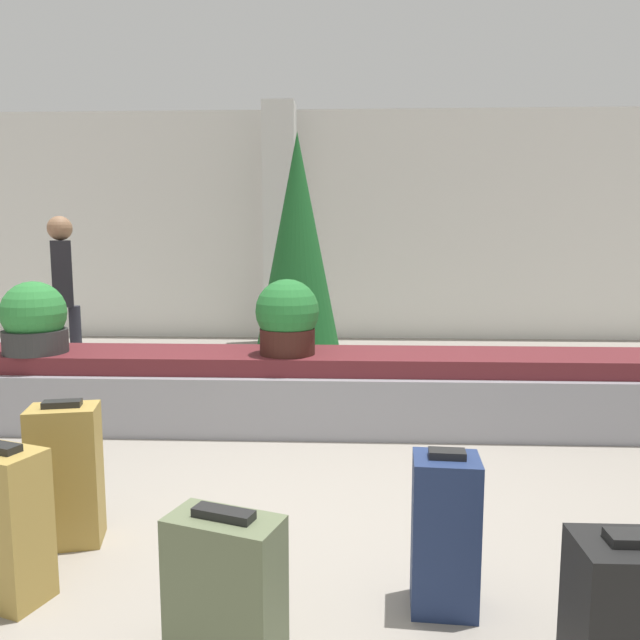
% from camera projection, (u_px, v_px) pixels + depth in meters
% --- Properties ---
extents(ground_plane, '(18.00, 18.00, 0.00)m').
position_uv_depth(ground_plane, '(304.00, 530.00, 3.13)').
color(ground_plane, gray).
extents(back_wall, '(18.00, 0.06, 3.20)m').
position_uv_depth(back_wall, '(333.00, 226.00, 8.84)').
color(back_wall, silver).
rests_on(back_wall, ground_plane).
extents(carousel, '(7.34, 0.82, 0.58)m').
position_uv_depth(carousel, '(320.00, 390.00, 4.83)').
color(carousel, gray).
rests_on(carousel, ground_plane).
extents(pillar, '(0.42, 0.42, 3.20)m').
position_uv_depth(pillar, '(280.00, 226.00, 8.36)').
color(pillar, silver).
rests_on(pillar, ground_plane).
extents(suitcase_0, '(0.38, 0.31, 0.65)m').
position_uv_depth(suitcase_0, '(4.00, 525.00, 2.49)').
color(suitcase_0, '#A3843D').
rests_on(suitcase_0, ground_plane).
extents(suitcase_1, '(0.35, 0.28, 0.70)m').
position_uv_depth(suitcase_1, '(66.00, 475.00, 2.96)').
color(suitcase_1, '#A3843D').
rests_on(suitcase_1, ground_plane).
extents(suitcase_3, '(0.27, 0.24, 0.65)m').
position_uv_depth(suitcase_3, '(445.00, 533.00, 2.44)').
color(suitcase_3, navy).
rests_on(suitcase_3, ground_plane).
extents(suitcase_4, '(0.43, 0.31, 0.55)m').
position_uv_depth(suitcase_4, '(225.00, 589.00, 2.14)').
color(suitcase_4, '#5B6647').
rests_on(suitcase_4, ground_plane).
extents(suitcase_5, '(0.40, 0.26, 0.57)m').
position_uv_depth(suitcase_5, '(638.00, 625.00, 1.92)').
color(suitcase_5, black).
rests_on(suitcase_5, ground_plane).
extents(potted_plant_0, '(0.48, 0.48, 0.55)m').
position_uv_depth(potted_plant_0, '(34.00, 320.00, 4.74)').
color(potted_plant_0, '#2D2D2D').
rests_on(potted_plant_0, carousel).
extents(potted_plant_1, '(0.48, 0.48, 0.57)m').
position_uv_depth(potted_plant_1, '(287.00, 318.00, 4.68)').
color(potted_plant_1, '#381914').
rests_on(potted_plant_1, carousel).
extents(traveler_0, '(0.31, 0.37, 1.65)m').
position_uv_depth(traveler_0, '(63.00, 286.00, 5.99)').
color(traveler_0, '#282833').
rests_on(traveler_0, ground_plane).
extents(decorated_tree, '(0.90, 0.90, 2.46)m').
position_uv_depth(decorated_tree, '(298.00, 251.00, 6.10)').
color(decorated_tree, '#4C331E').
rests_on(decorated_tree, ground_plane).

